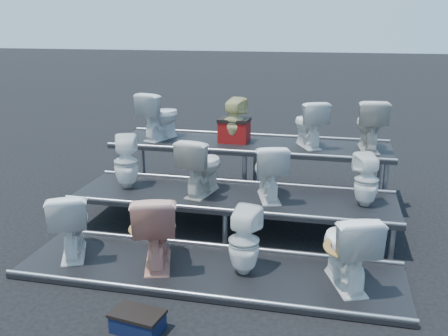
% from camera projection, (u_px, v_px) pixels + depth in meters
% --- Properties ---
extents(ground, '(80.00, 80.00, 0.00)m').
position_uv_depth(ground, '(233.00, 228.00, 6.70)').
color(ground, black).
rests_on(ground, ground).
extents(tier_front, '(4.20, 1.20, 0.06)m').
position_uv_depth(tier_front, '(209.00, 271.00, 5.47)').
color(tier_front, black).
rests_on(tier_front, ground).
extents(tier_mid, '(4.20, 1.20, 0.46)m').
position_uv_depth(tier_mid, '(233.00, 212.00, 6.63)').
color(tier_mid, black).
rests_on(tier_mid, ground).
extents(tier_back, '(4.20, 1.20, 0.86)m').
position_uv_depth(tier_back, '(250.00, 170.00, 7.79)').
color(tier_back, black).
rests_on(tier_back, ground).
extents(toilet_0, '(0.72, 0.88, 0.78)m').
position_uv_depth(toilet_0, '(71.00, 223.00, 5.70)').
color(toilet_0, white).
rests_on(toilet_0, tier_front).
extents(toilet_1, '(0.70, 0.94, 0.85)m').
position_uv_depth(toilet_1, '(156.00, 228.00, 5.47)').
color(toilet_1, '#E49D86').
rests_on(toilet_1, tier_front).
extents(toilet_2, '(0.39, 0.40, 0.74)m').
position_uv_depth(toilet_2, '(244.00, 241.00, 5.28)').
color(toilet_2, white).
rests_on(toilet_2, tier_front).
extents(toilet_3, '(0.70, 0.91, 0.82)m').
position_uv_depth(toilet_3, '(347.00, 247.00, 5.04)').
color(toilet_3, white).
rests_on(toilet_3, tier_front).
extents(toilet_4, '(0.42, 0.42, 0.73)m').
position_uv_depth(toilet_4, '(126.00, 162.00, 6.78)').
color(toilet_4, white).
rests_on(toilet_4, tier_mid).
extents(toilet_5, '(0.56, 0.82, 0.76)m').
position_uv_depth(toilet_5, '(202.00, 166.00, 6.55)').
color(toilet_5, beige).
rests_on(toilet_5, tier_mid).
extents(toilet_6, '(0.60, 0.81, 0.74)m').
position_uv_depth(toilet_6, '(269.00, 171.00, 6.36)').
color(toilet_6, white).
rests_on(toilet_6, tier_mid).
extents(toilet_7, '(0.40, 0.40, 0.66)m').
position_uv_depth(toilet_7, '(366.00, 180.00, 6.12)').
color(toilet_7, white).
rests_on(toilet_7, tier_mid).
extents(toilet_8, '(0.64, 0.83, 0.75)m').
position_uv_depth(toilet_8, '(160.00, 115.00, 7.87)').
color(toilet_8, white).
rests_on(toilet_8, tier_back).
extents(toilet_9, '(0.39, 0.40, 0.69)m').
position_uv_depth(toilet_9, '(234.00, 120.00, 7.63)').
color(toilet_9, '#CBC17A').
rests_on(toilet_9, tier_back).
extents(toilet_10, '(0.64, 0.78, 0.70)m').
position_uv_depth(toilet_10, '(309.00, 123.00, 7.39)').
color(toilet_10, white).
rests_on(toilet_10, tier_back).
extents(toilet_11, '(0.49, 0.77, 0.75)m').
position_uv_depth(toilet_11, '(370.00, 124.00, 7.19)').
color(toilet_11, beige).
rests_on(toilet_11, tier_back).
extents(red_crate, '(0.46, 0.37, 0.32)m').
position_uv_depth(red_crate, '(234.00, 132.00, 7.73)').
color(red_crate, maroon).
rests_on(red_crate, tier_back).
extents(step_stool, '(0.48, 0.33, 0.16)m').
position_uv_depth(step_stool, '(138.00, 323.00, 4.45)').
color(step_stool, black).
rests_on(step_stool, ground).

